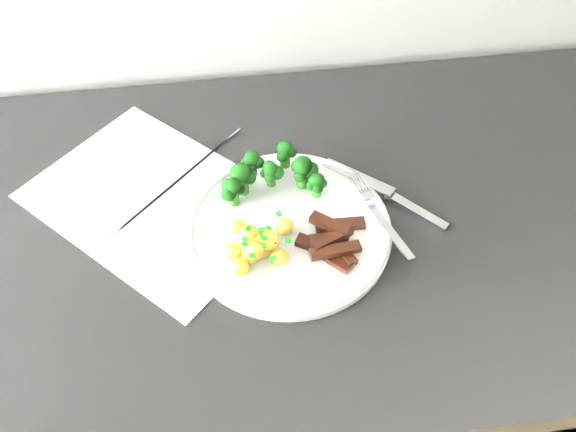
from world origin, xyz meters
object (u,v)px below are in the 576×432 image
object	(u,v)px
counter	(310,369)
knife	(399,201)
plate	(288,228)
fork	(382,218)
recipe_paper	(156,200)
potatoes	(257,246)
broccoli	(268,173)
beef_strips	(332,241)

from	to	relation	value
counter	knife	world-z (taller)	knife
counter	plate	world-z (taller)	plate
fork	knife	distance (m)	0.05
recipe_paper	potatoes	distance (m)	0.16
fork	potatoes	bearing A→B (deg)	-171.36
broccoli	beef_strips	size ratio (longest dim) A/B	1.49
potatoes	fork	bearing A→B (deg)	8.64
recipe_paper	broccoli	xyz separation A→B (m)	(0.15, -0.01, 0.04)
plate	knife	world-z (taller)	knife
broccoli	potatoes	world-z (taller)	broccoli
counter	recipe_paper	size ratio (longest dim) A/B	6.15
recipe_paper	beef_strips	xyz separation A→B (m)	(0.21, -0.11, 0.02)
recipe_paper	beef_strips	world-z (taller)	beef_strips
plate	broccoli	world-z (taller)	broccoli
counter	plate	bearing A→B (deg)	-161.77
broccoli	fork	world-z (taller)	broccoli
beef_strips	knife	bearing A→B (deg)	29.96
potatoes	beef_strips	xyz separation A→B (m)	(0.09, -0.00, -0.00)
broccoli	fork	distance (m)	0.15
plate	beef_strips	size ratio (longest dim) A/B	2.83
broccoli	potatoes	size ratio (longest dim) A/B	1.53
fork	recipe_paper	bearing A→B (deg)	163.44
broccoli	fork	xyz separation A→B (m)	(0.13, -0.08, -0.02)
plate	broccoli	xyz separation A→B (m)	(-0.02, 0.07, 0.03)
knife	potatoes	bearing A→B (deg)	-163.65
recipe_paper	counter	bearing A→B (deg)	-16.07
counter	knife	distance (m)	0.46
recipe_paper	fork	xyz separation A→B (m)	(0.28, -0.08, 0.02)
potatoes	fork	xyz separation A→B (m)	(0.16, 0.02, -0.00)
knife	recipe_paper	bearing A→B (deg)	170.59
recipe_paper	potatoes	bearing A→B (deg)	-41.36
recipe_paper	knife	distance (m)	0.31
broccoli	counter	bearing A→B (deg)	-41.07
plate	broccoli	bearing A→B (deg)	103.85
beef_strips	counter	bearing A→B (deg)	94.74
beef_strips	fork	xyz separation A→B (m)	(0.07, 0.03, -0.00)
counter	fork	bearing A→B (deg)	-17.98
plate	knife	size ratio (longest dim) A/B	1.83
potatoes	knife	world-z (taller)	potatoes
counter	fork	size ratio (longest dim) A/B	16.00
knife	plate	bearing A→B (deg)	-171.34
broccoli	beef_strips	distance (m)	0.12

